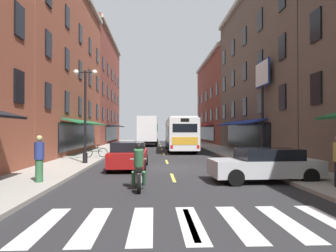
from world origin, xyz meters
TOP-DOWN VIEW (x-y plane):
  - ground_plane at (0.00, 0.00)m, footprint 34.80×80.00m
  - lane_centre_dashes at (0.00, -0.25)m, footprint 0.14×73.90m
  - crosswalk_near at (0.00, -10.00)m, footprint 7.10×2.80m
  - sidewalk_left at (-5.90, 0.00)m, footprint 3.00×80.00m
  - sidewalk_right at (5.90, 0.00)m, footprint 3.00×80.00m
  - billboard_sign at (7.05, 4.70)m, footprint 0.40×2.62m
  - transit_bus at (1.75, 13.45)m, footprint 2.72×11.13m
  - box_truck at (-1.63, 22.33)m, footprint 2.61×6.95m
  - sedan_near at (-1.69, 33.35)m, footprint 2.05×4.37m
  - sedan_mid at (3.72, -4.66)m, footprint 4.45×2.19m
  - sedan_far at (-2.19, -0.39)m, footprint 1.98×4.54m
  - motorcycle_rider at (-1.38, -6.04)m, footprint 0.62×2.07m
  - bicycle_near at (-5.05, 4.98)m, footprint 1.69×0.52m
  - pedestrian_near at (-5.19, -5.19)m, footprint 0.37×0.52m
  - street_lamp_twin at (-4.94, 1.28)m, footprint 1.42×0.32m

SIDE VIEW (x-z plane):
  - ground_plane at x=0.00m, z-range -0.10..0.00m
  - lane_centre_dashes at x=0.00m, z-range 0.00..0.01m
  - crosswalk_near at x=0.00m, z-range 0.00..0.01m
  - sidewalk_left at x=-5.90m, z-range 0.00..0.14m
  - sidewalk_right at x=5.90m, z-range 0.00..0.14m
  - bicycle_near at x=-5.05m, z-range 0.05..0.96m
  - sedan_mid at x=3.72m, z-range 0.02..1.37m
  - sedan_near at x=-1.69m, z-range 0.01..1.38m
  - motorcycle_rider at x=-1.38m, z-range -0.12..1.54m
  - sedan_far at x=-2.19m, z-range 0.01..1.47m
  - pedestrian_near at x=-5.19m, z-range 0.19..1.96m
  - transit_bus at x=1.75m, z-range 0.08..3.36m
  - box_truck at x=-1.63m, z-range 0.04..3.82m
  - street_lamp_twin at x=-4.94m, z-range 0.43..6.00m
  - billboard_sign at x=7.05m, z-range 1.92..8.91m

